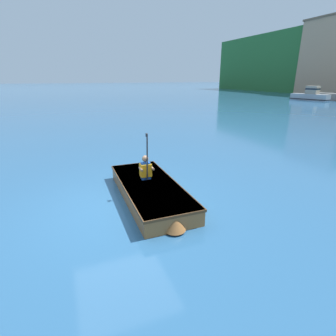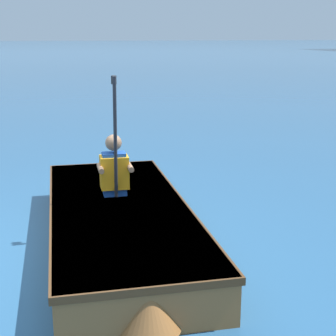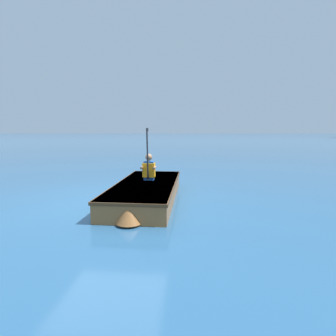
% 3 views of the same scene
% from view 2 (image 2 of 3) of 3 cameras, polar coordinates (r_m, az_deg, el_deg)
% --- Properties ---
extents(ground_plane, '(300.00, 300.00, 0.00)m').
position_cam_2_polar(ground_plane, '(5.08, -14.70, -9.60)').
color(ground_plane, '#28567F').
extents(rowboat_foreground, '(3.65, 1.39, 0.40)m').
position_cam_2_polar(rowboat_foreground, '(5.14, -5.34, -6.11)').
color(rowboat_foreground, '#935B2D').
rests_on(rowboat_foreground, ground).
extents(person_paddler, '(0.35, 0.36, 1.26)m').
position_cam_2_polar(person_paddler, '(5.37, -5.97, -0.00)').
color(person_paddler, '#1E4CA5').
rests_on(person_paddler, rowboat_foreground).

